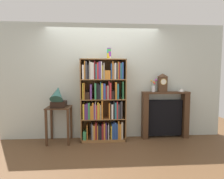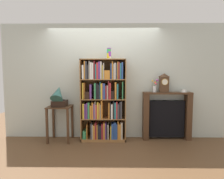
% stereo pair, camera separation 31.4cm
% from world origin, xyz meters
% --- Properties ---
extents(ground_plane, '(8.11, 6.40, 0.02)m').
position_xyz_m(ground_plane, '(0.00, 0.00, -0.01)').
color(ground_plane, brown).
extents(wall_back, '(5.11, 0.08, 2.60)m').
position_xyz_m(wall_back, '(0.23, 0.30, 1.30)').
color(wall_back, beige).
rests_on(wall_back, ground).
extents(bookshelf, '(0.98, 0.34, 1.79)m').
position_xyz_m(bookshelf, '(-0.00, 0.08, 0.85)').
color(bookshelf, olive).
rests_on(bookshelf, ground).
extents(cup_stack, '(0.09, 0.09, 0.24)m').
position_xyz_m(cup_stack, '(0.12, 0.07, 1.91)').
color(cup_stack, white).
rests_on(cup_stack, bookshelf).
extents(side_table_left, '(0.50, 0.46, 0.77)m').
position_xyz_m(side_table_left, '(-0.95, 0.03, 0.56)').
color(side_table_left, '#472D1C').
rests_on(side_table_left, ground).
extents(gramophone, '(0.29, 0.46, 0.51)m').
position_xyz_m(gramophone, '(-0.95, -0.04, 0.99)').
color(gramophone, black).
rests_on(gramophone, side_table_left).
extents(fireplace_mantel, '(1.07, 0.22, 1.07)m').
position_xyz_m(fireplace_mantel, '(1.42, 0.17, 0.53)').
color(fireplace_mantel, '#472D1C').
rests_on(fireplace_mantel, ground).
extents(mantel_clock, '(0.19, 0.14, 0.41)m').
position_xyz_m(mantel_clock, '(1.34, 0.15, 1.28)').
color(mantel_clock, '#472D1C').
rests_on(mantel_clock, fireplace_mantel).
extents(flower_vase, '(0.15, 0.10, 0.29)m').
position_xyz_m(flower_vase, '(1.14, 0.15, 1.19)').
color(flower_vase, silver).
rests_on(flower_vase, fireplace_mantel).
extents(teacup_with_saucer, '(0.15, 0.15, 0.06)m').
position_xyz_m(teacup_with_saucer, '(1.78, 0.15, 1.10)').
color(teacup_with_saucer, white).
rests_on(teacup_with_saucer, fireplace_mantel).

